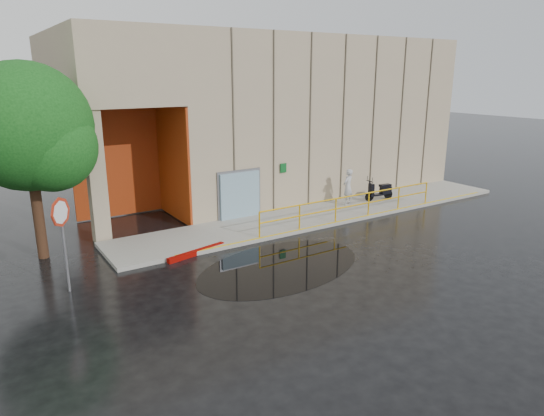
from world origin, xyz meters
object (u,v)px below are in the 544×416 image
(person, at_px, (348,187))
(tree_near, at_px, (33,132))
(red_curb, at_px, (197,252))
(stop_sign, at_px, (62,225))
(scooter, at_px, (380,186))

(person, distance_m, tree_near, 13.65)
(person, xyz_separation_m, tree_near, (-13.21, 0.67, 3.38))
(person, distance_m, red_curb, 8.98)
(person, bearing_deg, stop_sign, -9.12)
(tree_near, bearing_deg, scooter, -3.33)
(person, distance_m, stop_sign, 13.46)
(tree_near, bearing_deg, person, -2.91)
(scooter, bearing_deg, tree_near, -174.74)
(scooter, height_order, stop_sign, stop_sign)
(person, relative_size, stop_sign, 0.60)
(person, bearing_deg, scooter, 153.40)
(stop_sign, bearing_deg, tree_near, 66.37)
(red_curb, bearing_deg, stop_sign, -170.46)
(person, relative_size, red_curb, 0.72)
(scooter, bearing_deg, red_curb, -162.51)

